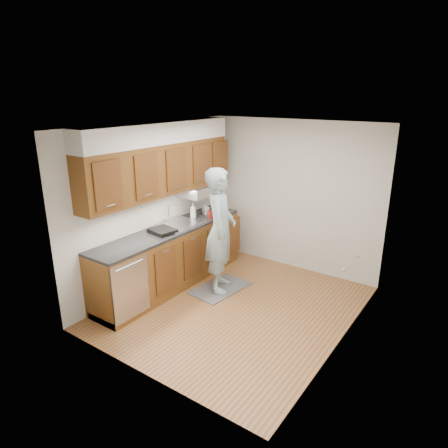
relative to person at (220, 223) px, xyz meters
name	(u,v)px	position (x,y,z in m)	size (l,w,h in m)	color
floor	(236,307)	(0.50, -0.33, -1.08)	(3.50, 3.50, 0.00)	#9C623B
ceiling	(237,127)	(0.50, -0.33, 1.42)	(3.50, 3.50, 0.00)	white
wall_left	(154,206)	(-1.00, -0.33, 0.17)	(0.02, 3.50, 2.50)	beige
wall_right	(348,248)	(2.00, -0.33, 0.17)	(0.02, 3.50, 2.50)	beige
wall_back	(294,196)	(0.50, 1.42, 0.17)	(3.00, 0.02, 2.50)	beige
counter	(171,256)	(-0.70, -0.33, -0.59)	(0.64, 2.80, 1.30)	brown
upper_cabinets	(162,161)	(-0.84, -0.28, 0.87)	(0.47, 2.80, 1.21)	brown
closet_door	(354,257)	(1.98, -0.03, -0.06)	(0.02, 1.22, 2.05)	silver
floor_mat	(221,288)	(0.00, 0.00, -1.07)	(0.54, 0.92, 0.02)	slate
person	(220,223)	(0.00, 0.00, 0.00)	(0.75, 0.50, 2.13)	#88A1A6
soap_bottle_a	(193,211)	(-0.73, 0.27, -0.01)	(0.10, 0.10, 0.27)	silver
soap_bottle_b	(206,209)	(-0.71, 0.58, -0.04)	(0.09, 0.09, 0.19)	silver
soda_can	(209,214)	(-0.52, 0.43, -0.08)	(0.07, 0.07, 0.13)	red
dish_rack	(162,231)	(-0.67, -0.52, -0.11)	(0.37, 0.31, 0.06)	black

